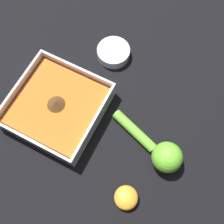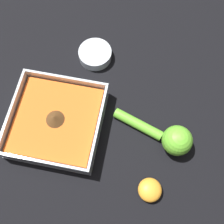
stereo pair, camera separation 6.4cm
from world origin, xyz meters
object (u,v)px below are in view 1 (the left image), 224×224
(spice_bowl, at_px, (112,52))
(lemon_half, at_px, (126,198))
(square_dish, at_px, (58,107))
(lemon_squeezer, at_px, (161,152))

(spice_bowl, height_order, lemon_half, lemon_half)
(lemon_half, bearing_deg, square_dish, 64.99)
(square_dish, distance_m, lemon_half, 0.27)
(lemon_squeezer, bearing_deg, spice_bowl, 157.12)
(spice_bowl, distance_m, lemon_squeezer, 0.30)
(spice_bowl, xyz_separation_m, lemon_half, (-0.32, -0.20, 0.00))
(lemon_half, bearing_deg, spice_bowl, 31.71)
(square_dish, relative_size, spice_bowl, 2.41)
(square_dish, height_order, spice_bowl, square_dish)
(square_dish, bearing_deg, spice_bowl, -12.34)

